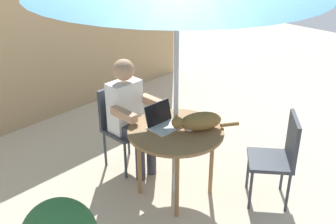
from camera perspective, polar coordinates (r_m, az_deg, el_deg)
ground_plane at (r=4.20m, az=1.00°, el=-11.15°), size 14.00×14.00×0.00m
fence_back at (r=5.50m, az=-17.80°, el=8.25°), size 5.01×0.08×1.94m
patio_table at (r=3.84m, az=1.08°, el=-3.41°), size 0.90×0.90×0.72m
chair_occupied at (r=4.42m, az=-6.64°, el=-1.14°), size 0.40×0.40×0.90m
chair_empty at (r=3.95m, az=15.36°, el=-5.53°), size 0.56×0.56×0.90m
person_seated at (r=4.23m, az=-5.37°, el=0.20°), size 0.48×0.48×1.24m
laptop at (r=3.85m, az=-0.86°, el=-1.10°), size 0.31×0.26×0.21m
cat at (r=3.78m, az=4.24°, el=-1.37°), size 0.57×0.41×0.17m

